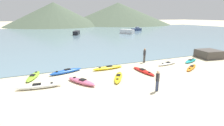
# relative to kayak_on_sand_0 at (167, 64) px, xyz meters

# --- Properties ---
(ground_plane) EXTENTS (400.00, 400.00, 0.00)m
(ground_plane) POSITION_rel_kayak_on_sand_0_xyz_m (-5.41, -8.38, -0.13)
(ground_plane) COLOR beige
(bay_water) EXTENTS (160.00, 70.00, 0.06)m
(bay_water) POSITION_rel_kayak_on_sand_0_xyz_m (-5.41, 37.19, -0.10)
(bay_water) COLOR slate
(bay_water) RESTS_ON ground_plane
(far_hill_left) EXTENTS (51.27, 51.27, 12.59)m
(far_hill_left) POSITION_rel_kayak_on_sand_0_xyz_m (-3.66, 88.17, 6.17)
(far_hill_left) COLOR #4C5B47
(far_hill_left) RESTS_ON ground_plane
(far_hill_midleft) EXTENTS (67.39, 67.39, 13.81)m
(far_hill_midleft) POSITION_rel_kayak_on_sand_0_xyz_m (37.31, 93.14, 6.78)
(far_hill_midleft) COLOR #4C5B47
(far_hill_midleft) RESTS_ON ground_plane
(kayak_on_sand_0) EXTENTS (2.79, 1.04, 0.30)m
(kayak_on_sand_0) POSITION_rel_kayak_on_sand_0_xyz_m (0.00, 0.00, 0.00)
(kayak_on_sand_0) COLOR white
(kayak_on_sand_0) RESTS_ON ground_plane
(kayak_on_sand_1) EXTENTS (3.39, 0.86, 0.36)m
(kayak_on_sand_1) POSITION_rel_kayak_on_sand_0_xyz_m (-6.98, 1.03, 0.03)
(kayak_on_sand_1) COLOR yellow
(kayak_on_sand_1) RESTS_ON ground_plane
(kayak_on_sand_2) EXTENTS (3.39, 1.55, 0.38)m
(kayak_on_sand_2) POSITION_rel_kayak_on_sand_0_xyz_m (-11.26, 1.50, 0.04)
(kayak_on_sand_2) COLOR blue
(kayak_on_sand_2) RESTS_ON ground_plane
(kayak_on_sand_3) EXTENTS (1.58, 2.97, 0.32)m
(kayak_on_sand_3) POSITION_rel_kayak_on_sand_0_xyz_m (-14.22, 1.31, 0.01)
(kayak_on_sand_3) COLOR #8CCC2D
(kayak_on_sand_3) RESTS_ON ground_plane
(kayak_on_sand_4) EXTENTS (0.97, 3.30, 0.30)m
(kayak_on_sand_4) POSITION_rel_kayak_on_sand_0_xyz_m (-4.08, -1.31, -0.00)
(kayak_on_sand_4) COLOR red
(kayak_on_sand_4) RESTS_ON ground_plane
(kayak_on_sand_5) EXTENTS (2.79, 1.64, 0.31)m
(kayak_on_sand_5) POSITION_rel_kayak_on_sand_0_xyz_m (3.55, -0.10, 0.00)
(kayak_on_sand_5) COLOR teal
(kayak_on_sand_5) RESTS_ON ground_plane
(kayak_on_sand_6) EXTENTS (2.19, 2.96, 0.40)m
(kayak_on_sand_6) POSITION_rel_kayak_on_sand_0_xyz_m (-10.50, -1.80, 0.05)
(kayak_on_sand_6) COLOR #E5668C
(kayak_on_sand_6) RESTS_ON ground_plane
(kayak_on_sand_7) EXTENTS (2.89, 2.00, 0.29)m
(kayak_on_sand_7) POSITION_rel_kayak_on_sand_0_xyz_m (1.33, -2.29, -0.00)
(kayak_on_sand_7) COLOR orange
(kayak_on_sand_7) RESTS_ON ground_plane
(kayak_on_sand_8) EXTENTS (3.41, 0.94, 0.40)m
(kayak_on_sand_8) POSITION_rel_kayak_on_sand_0_xyz_m (-13.77, -1.52, 0.05)
(kayak_on_sand_8) COLOR white
(kayak_on_sand_8) RESTS_ON ground_plane
(kayak_on_sand_9) EXTENTS (2.08, 2.92, 0.34)m
(kayak_on_sand_9) POSITION_rel_kayak_on_sand_0_xyz_m (-7.20, -2.03, 0.02)
(kayak_on_sand_9) COLOR yellow
(kayak_on_sand_9) RESTS_ON ground_plane
(person_near_foreground) EXTENTS (0.33, 0.23, 1.61)m
(person_near_foreground) POSITION_rel_kayak_on_sand_0_xyz_m (-5.68, -5.57, 0.80)
(person_near_foreground) COLOR #384260
(person_near_foreground) RESTS_ON ground_plane
(person_near_waterline) EXTENTS (0.35, 0.30, 1.73)m
(person_near_waterline) POSITION_rel_kayak_on_sand_0_xyz_m (-1.93, 1.84, 0.87)
(person_near_waterline) COLOR #4C4C4C
(person_near_waterline) RESTS_ON ground_plane
(moored_boat_0) EXTENTS (3.59, 4.70, 1.35)m
(moored_boat_0) POSITION_rel_kayak_on_sand_0_xyz_m (12.35, 33.13, 0.61)
(moored_boat_0) COLOR white
(moored_boat_0) RESTS_ON bay_water
(moored_boat_1) EXTENTS (3.01, 4.91, 1.08)m
(moored_boat_1) POSITION_rel_kayak_on_sand_0_xyz_m (-2.60, 36.94, 0.47)
(moored_boat_1) COLOR black
(moored_boat_1) RESTS_ON bay_water
(moored_boat_2) EXTENTS (4.16, 2.43, 1.49)m
(moored_boat_2) POSITION_rel_kayak_on_sand_0_xyz_m (21.13, 42.03, 0.46)
(moored_boat_2) COLOR navy
(moored_boat_2) RESTS_ON bay_water
(shoreline_rock) EXTENTS (3.02, 2.95, 1.06)m
(shoreline_rock) POSITION_rel_kayak_on_sand_0_xyz_m (7.39, 0.53, 0.40)
(shoreline_rock) COLOR #4C4742
(shoreline_rock) RESTS_ON ground_plane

